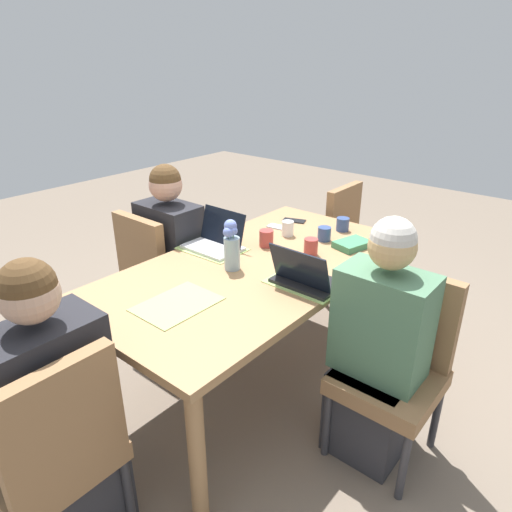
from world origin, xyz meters
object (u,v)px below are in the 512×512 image
flower_vase (231,246)px  coffee_mug_near_right (266,238)px  chair_head_left_right_near (355,241)px  chair_near_left_far (158,272)px  book_red_cover (352,244)px  coffee_mug_far_left (311,247)px  chair_far_left_mid (397,359)px  coffee_mug_centre_right (324,234)px  laptop_near_left_far (216,241)px  phone_silver (279,227)px  dining_table (256,278)px  person_far_left_mid (378,356)px  coffee_mug_centre_left (343,224)px  coffee_mug_near_left (288,228)px  person_head_right_left_near (58,423)px  phone_black (294,221)px  chair_head_right_left_near (54,448)px  person_near_left_far (172,267)px  laptop_far_left_mid (305,278)px

flower_vase → coffee_mug_near_right: 0.37m
chair_head_left_right_near → coffee_mug_near_right: 1.04m
chair_near_left_far → book_red_cover: bearing=120.2°
flower_vase → coffee_mug_far_left: 0.48m
chair_far_left_mid → coffee_mug_centre_right: size_ratio=10.84×
laptop_near_left_far → phone_silver: laptop_near_left_far is taller
dining_table → person_far_left_mid: person_far_left_mid is taller
coffee_mug_centre_left → phone_silver: bearing=-57.4°
chair_head_left_right_near → laptop_near_left_far: 1.26m
coffee_mug_near_left → coffee_mug_centre_right: bearing=109.4°
person_head_right_left_near → coffee_mug_centre_right: person_head_right_left_near is taller
phone_black → chair_far_left_mid: bearing=-51.2°
chair_head_right_left_near → coffee_mug_near_right: (-1.46, -0.20, 0.31)m
chair_near_left_far → coffee_mug_centre_right: 1.09m
coffee_mug_near_right → coffee_mug_centre_left: bearing=157.6°
person_head_right_left_near → coffee_mug_centre_right: 1.72m
coffee_mug_near_left → person_head_right_left_near: bearing=4.7°
coffee_mug_centre_left → flower_vase: bearing=-10.3°
dining_table → chair_head_left_right_near: (-1.22, -0.05, -0.18)m
person_far_left_mid → coffee_mug_near_right: size_ratio=12.22×
laptop_near_left_far → book_red_cover: bearing=130.5°
chair_head_left_right_near → coffee_mug_near_right: size_ratio=9.20×
chair_far_left_mid → chair_head_left_right_near: bearing=-144.0°
chair_head_right_left_near → laptop_near_left_far: 1.35m
dining_table → book_red_cover: book_red_cover is taller
dining_table → person_far_left_mid: size_ratio=1.55×
person_head_right_left_near → coffee_mug_far_left: person_head_right_left_near is taller
flower_vase → coffee_mug_centre_left: flower_vase is taller
person_head_right_left_near → phone_black: person_head_right_left_near is taller
person_far_left_mid → coffee_mug_centre_right: bearing=-130.4°
chair_far_left_mid → coffee_mug_far_left: chair_far_left_mid is taller
coffee_mug_near_right → phone_silver: coffee_mug_near_right is taller
chair_head_left_right_near → book_red_cover: (0.68, 0.33, 0.28)m
person_near_left_far → laptop_far_left_mid: 1.08m
coffee_mug_near_left → phone_silver: coffee_mug_near_left is taller
chair_near_left_far → phone_silver: (-0.60, 0.52, 0.26)m
person_head_right_left_near → book_red_cover: person_head_right_left_near is taller
chair_head_right_left_near → chair_head_left_right_near: 2.45m
person_near_left_far → coffee_mug_centre_right: 0.99m
coffee_mug_near_right → coffee_mug_centre_right: (-0.29, 0.21, -0.01)m
person_far_left_mid → phone_silver: person_far_left_mid is taller
chair_head_right_left_near → coffee_mug_near_right: bearing=-172.1°
coffee_mug_far_left → phone_black: coffee_mug_far_left is taller
chair_near_left_far → flower_vase: flower_vase is taller
chair_far_left_mid → flower_vase: (0.17, -0.87, 0.39)m
coffee_mug_centre_left → coffee_mug_far_left: coffee_mug_far_left is taller
dining_table → laptop_near_left_far: laptop_near_left_far is taller
book_red_cover → phone_silver: (0.01, -0.52, -0.02)m
chair_near_left_far → coffee_mug_near_right: chair_near_left_far is taller
laptop_far_left_mid → coffee_mug_far_left: (-0.33, -0.19, 0.00)m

